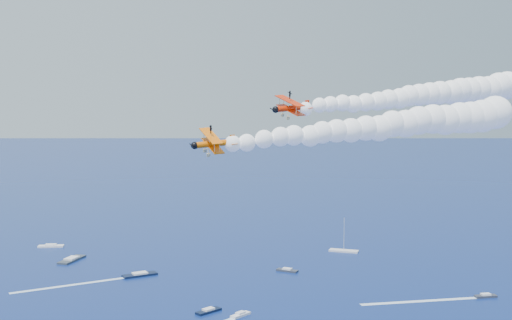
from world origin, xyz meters
name	(u,v)px	position (x,y,z in m)	size (l,w,h in m)	color
biplane_lead	(292,108)	(3.65, 25.62, 61.43)	(7.55, 8.47, 5.10)	red
biplane_trail	(214,144)	(-15.37, 13.83, 56.28)	(7.11, 7.98, 4.81)	#E86304
smoke_trail_lead	(414,96)	(31.32, 26.97, 63.52)	(55.37, 8.45, 10.21)	white
smoke_trail_trail	(373,127)	(12.27, 12.09, 58.37)	(55.33, 9.14, 10.21)	white
spectator_boats	(136,308)	(-6.83, 109.89, 0.35)	(219.93, 195.18, 0.70)	silver
boat_wakes	(221,306)	(17.68, 103.38, 0.03)	(135.92, 73.17, 0.04)	white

